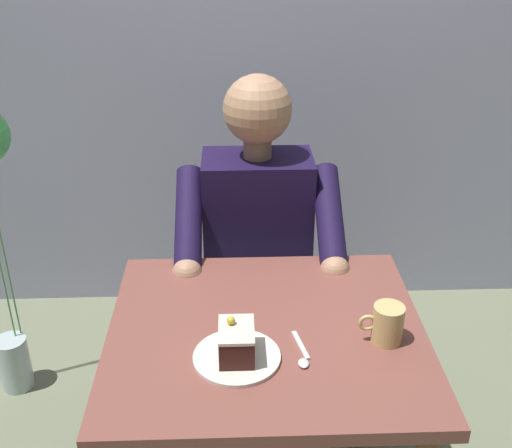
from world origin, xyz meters
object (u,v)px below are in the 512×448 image
(dining_table, at_px, (266,361))
(seated_person, at_px, (258,254))
(chair, at_px, (256,266))
(dessert_spoon, at_px, (302,355))
(cake_slice, at_px, (236,342))
(coffee_cup, at_px, (387,323))

(dining_table, relative_size, seated_person, 0.66)
(chair, relative_size, dessert_spoon, 6.23)
(dining_table, relative_size, dessert_spoon, 5.65)
(chair, bearing_deg, cake_slice, 84.53)
(dining_table, bearing_deg, chair, -90.00)
(chair, height_order, coffee_cup, chair)
(chair, height_order, seated_person, seated_person)
(dining_table, height_order, cake_slice, cake_slice)
(coffee_cup, relative_size, dessert_spoon, 0.78)
(dining_table, xyz_separation_m, coffee_cup, (-0.29, 0.06, 0.16))
(dining_table, distance_m, coffee_cup, 0.34)
(dining_table, xyz_separation_m, seated_person, (0.00, -0.52, 0.03))
(coffee_cup, height_order, dessert_spoon, coffee_cup)
(coffee_cup, bearing_deg, seated_person, -63.07)
(chair, distance_m, coffee_cup, 0.85)
(chair, distance_m, dessert_spoon, 0.84)
(chair, xyz_separation_m, cake_slice, (0.08, 0.80, 0.28))
(cake_slice, bearing_deg, seated_person, -96.94)
(dining_table, relative_size, cake_slice, 7.03)
(cake_slice, relative_size, coffee_cup, 1.03)
(seated_person, xyz_separation_m, coffee_cup, (-0.29, 0.58, 0.13))
(dining_table, bearing_deg, dessert_spoon, 125.56)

